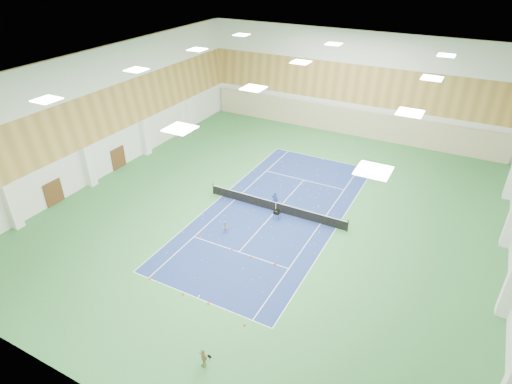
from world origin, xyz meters
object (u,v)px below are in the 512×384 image
coach (275,199)px  child_apron (203,358)px  child_court (225,227)px  ball_cart (277,215)px  tennis_net (276,206)px

coach → child_apron: coach is taller
child_court → ball_cart: 4.64m
tennis_net → child_court: bearing=-114.7°
coach → child_court: size_ratio=1.49×
child_court → coach: bearing=49.9°
child_apron → ball_cart: child_apron is taller
tennis_net → child_court: size_ratio=12.13×
tennis_net → child_apron: 16.30m
tennis_net → child_apron: child_apron is taller
child_apron → ball_cart: size_ratio=1.42×
coach → ball_cart: (1.00, -1.67, -0.35)m
coach → child_court: (-1.81, -5.36, -0.26)m
coach → child_apron: 16.97m
child_apron → coach: bearing=118.2°
coach → ball_cart: 1.98m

